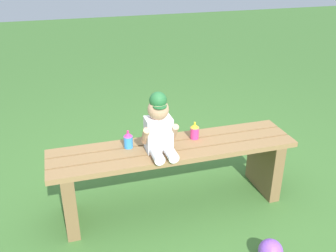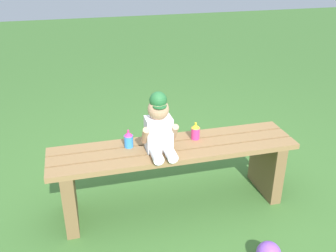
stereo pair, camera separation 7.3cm
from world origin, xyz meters
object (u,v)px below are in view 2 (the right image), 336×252
park_bench (174,165)px  child_figure (159,126)px  sippy_cup_right (195,131)px  sippy_cup_left (129,139)px

park_bench → child_figure: bearing=-162.1°
park_bench → child_figure: 0.35m
park_bench → sippy_cup_right: sippy_cup_right is taller
park_bench → sippy_cup_left: (-0.30, 0.07, 0.21)m
child_figure → sippy_cup_left: bearing=151.0°
sippy_cup_left → sippy_cup_right: (0.47, 0.00, 0.00)m
sippy_cup_left → park_bench: bearing=-13.0°
park_bench → sippy_cup_right: size_ratio=13.48×
park_bench → sippy_cup_left: 0.37m
park_bench → child_figure: child_figure is taller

